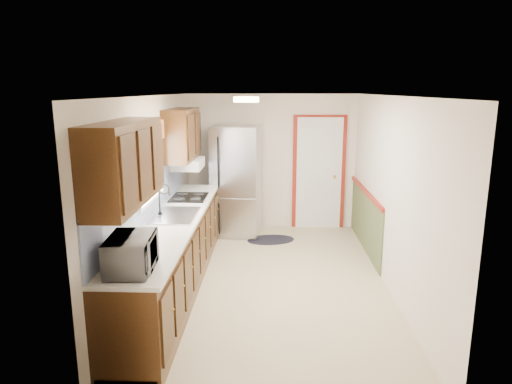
{
  "coord_description": "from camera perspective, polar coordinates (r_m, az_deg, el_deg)",
  "views": [
    {
      "loc": [
        0.01,
        -5.62,
        2.48
      ],
      "look_at": [
        -0.2,
        0.25,
        1.15
      ],
      "focal_mm": 32.0,
      "sensor_mm": 36.0,
      "label": 1
    }
  ],
  "objects": [
    {
      "name": "room_shell",
      "position": [
        5.77,
        1.91,
        -0.07
      ],
      "size": [
        3.2,
        5.2,
        2.52
      ],
      "color": "tan",
      "rests_on": "ground"
    },
    {
      "name": "rug",
      "position": [
        7.7,
        1.86,
        -5.98
      ],
      "size": [
        0.89,
        0.67,
        0.01
      ],
      "primitive_type": "ellipsoid",
      "rotation": [
        0.0,
        0.0,
        0.21
      ],
      "color": "black",
      "rests_on": "ground"
    },
    {
      "name": "back_wall_trim",
      "position": [
        8.05,
        9.02,
        1.2
      ],
      "size": [
        1.12,
        2.3,
        2.08
      ],
      "color": "maroon",
      "rests_on": "ground"
    },
    {
      "name": "microwave",
      "position": [
        4.09,
        -15.35,
        -6.99
      ],
      "size": [
        0.35,
        0.58,
        0.38
      ],
      "primitive_type": "imported",
      "rotation": [
        0.0,
        0.0,
        1.65
      ],
      "color": "white",
      "rests_on": "kitchen_run"
    },
    {
      "name": "kitchen_run",
      "position": [
        5.72,
        -10.63,
        -4.43
      ],
      "size": [
        0.63,
        4.0,
        2.2
      ],
      "color": "#341D0B",
      "rests_on": "ground"
    },
    {
      "name": "refrigerator",
      "position": [
        7.83,
        -2.47,
        1.4
      ],
      "size": [
        0.86,
        0.82,
        1.88
      ],
      "rotation": [
        0.0,
        0.0,
        -0.11
      ],
      "color": "#B7B7BC",
      "rests_on": "ground"
    },
    {
      "name": "ceiling_fixture",
      "position": [
        5.43,
        -1.24,
        11.49
      ],
      "size": [
        0.3,
        0.3,
        0.06
      ],
      "primitive_type": "cylinder",
      "color": "#FFD88C",
      "rests_on": "room_shell"
    },
    {
      "name": "cooktop",
      "position": [
        6.66,
        -8.38,
        -0.66
      ],
      "size": [
        0.5,
        0.6,
        0.02
      ],
      "primitive_type": "cube",
      "color": "black",
      "rests_on": "kitchen_run"
    }
  ]
}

